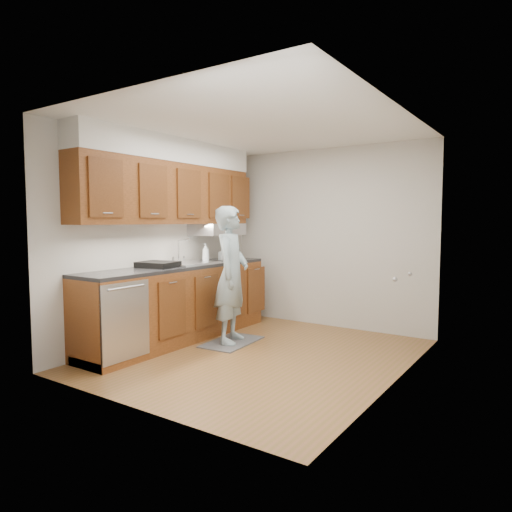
{
  "coord_description": "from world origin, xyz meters",
  "views": [
    {
      "loc": [
        2.73,
        -4.14,
        1.49
      ],
      "look_at": [
        -0.22,
        0.25,
        1.08
      ],
      "focal_mm": 32.0,
      "sensor_mm": 36.0,
      "label": 1
    }
  ],
  "objects_px": {
    "steel_can": "(225,258)",
    "soap_bottle_b": "(222,254)",
    "soap_bottle_a": "(206,252)",
    "person": "(231,265)",
    "dish_rack": "(158,264)",
    "soap_bottle_c": "(230,254)"
  },
  "relations": [
    {
      "from": "soap_bottle_a",
      "to": "steel_can",
      "type": "relative_size",
      "value": 2.11
    },
    {
      "from": "soap_bottle_c",
      "to": "steel_can",
      "type": "distance_m",
      "value": 0.39
    },
    {
      "from": "soap_bottle_a",
      "to": "steel_can",
      "type": "bearing_deg",
      "value": 20.68
    },
    {
      "from": "soap_bottle_a",
      "to": "soap_bottle_b",
      "type": "relative_size",
      "value": 1.45
    },
    {
      "from": "soap_bottle_a",
      "to": "soap_bottle_c",
      "type": "bearing_deg",
      "value": 81.07
    },
    {
      "from": "steel_can",
      "to": "soap_bottle_a",
      "type": "bearing_deg",
      "value": -159.32
    },
    {
      "from": "person",
      "to": "soap_bottle_c",
      "type": "xyz_separation_m",
      "value": [
        -0.6,
        0.76,
        0.07
      ]
    },
    {
      "from": "person",
      "to": "soap_bottle_a",
      "type": "height_order",
      "value": "person"
    },
    {
      "from": "steel_can",
      "to": "dish_rack",
      "type": "relative_size",
      "value": 0.27
    },
    {
      "from": "person",
      "to": "steel_can",
      "type": "height_order",
      "value": "person"
    },
    {
      "from": "person",
      "to": "soap_bottle_c",
      "type": "distance_m",
      "value": 0.97
    },
    {
      "from": "steel_can",
      "to": "soap_bottle_b",
      "type": "bearing_deg",
      "value": 135.34
    },
    {
      "from": "soap_bottle_a",
      "to": "steel_can",
      "type": "height_order",
      "value": "soap_bottle_a"
    },
    {
      "from": "soap_bottle_c",
      "to": "dish_rack",
      "type": "relative_size",
      "value": 0.37
    },
    {
      "from": "person",
      "to": "soap_bottle_b",
      "type": "height_order",
      "value": "person"
    },
    {
      "from": "person",
      "to": "soap_bottle_c",
      "type": "relative_size",
      "value": 11.93
    },
    {
      "from": "soap_bottle_a",
      "to": "dish_rack",
      "type": "bearing_deg",
      "value": -89.07
    },
    {
      "from": "soap_bottle_b",
      "to": "dish_rack",
      "type": "xyz_separation_m",
      "value": [
        -0.01,
        -1.22,
        -0.05
      ]
    },
    {
      "from": "dish_rack",
      "to": "steel_can",
      "type": "bearing_deg",
      "value": 67.21
    },
    {
      "from": "soap_bottle_b",
      "to": "soap_bottle_a",
      "type": "bearing_deg",
      "value": -94.23
    },
    {
      "from": "person",
      "to": "steel_can",
      "type": "relative_size",
      "value": 15.97
    },
    {
      "from": "soap_bottle_a",
      "to": "soap_bottle_b",
      "type": "height_order",
      "value": "soap_bottle_a"
    }
  ]
}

